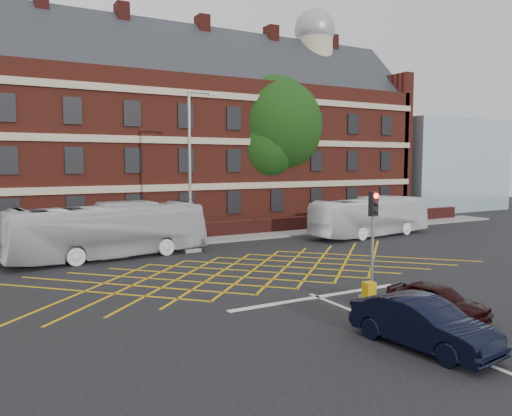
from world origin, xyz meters
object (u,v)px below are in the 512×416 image
bus_left (109,231)px  car_maroon (437,300)px  street_lamp (191,196)px  utility_cabinet (369,294)px  traffic_light_near (372,256)px  bus_right (370,217)px  deciduous_tree (271,133)px  car_navy (423,323)px

bus_left → car_maroon: 18.15m
street_lamp → car_maroon: bearing=-80.9°
bus_left → utility_cabinet: 15.73m
traffic_light_near → street_lamp: bearing=98.9°
car_maroon → traffic_light_near: 3.02m
bus_right → street_lamp: size_ratio=1.07×
deciduous_tree → bus_right: bearing=-78.1°
car_maroon → deciduous_tree: size_ratio=0.28×
car_maroon → deciduous_tree: bearing=59.2°
street_lamp → utility_cabinet: street_lamp is taller
car_navy → deciduous_tree: 30.99m
bus_right → car_maroon: size_ratio=2.87×
bus_right → deciduous_tree: size_ratio=0.79×
bus_left → car_navy: 18.92m
traffic_light_near → car_navy: bearing=-115.2°
bus_right → deciduous_tree: 12.46m
car_navy → utility_cabinet: size_ratio=4.68×
car_navy → car_maroon: bearing=26.7°
bus_left → utility_cabinet: bearing=-162.9°
car_maroon → bus_right: bearing=42.8°
utility_cabinet → traffic_light_near: bearing=41.5°
bus_left → car_navy: bus_left is taller
bus_left → traffic_light_near: (6.97, -13.77, 0.21)m
car_maroon → street_lamp: size_ratio=0.37×
traffic_light_near → street_lamp: (-2.11, 13.53, 1.58)m
car_navy → traffic_light_near: size_ratio=1.03×
deciduous_tree → street_lamp: bearing=-139.5°
deciduous_tree → bus_left: bearing=-149.6°
car_maroon → street_lamp: 16.70m
bus_right → car_maroon: bus_right is taller
car_maroon → traffic_light_near: size_ratio=0.83×
traffic_light_near → street_lamp: 13.78m
bus_right → car_navy: size_ratio=2.32×
bus_left → deciduous_tree: 20.01m
bus_right → deciduous_tree: (-2.19, 10.41, 6.49)m
bus_left → deciduous_tree: deciduous_tree is taller
deciduous_tree → utility_cabinet: size_ratio=13.75×
bus_left → deciduous_tree: bearing=-66.1°
car_navy → utility_cabinet: 4.15m
street_lamp → deciduous_tree: bearing=40.5°
deciduous_tree → street_lamp: 15.81m
deciduous_tree → utility_cabinet: bearing=-112.8°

